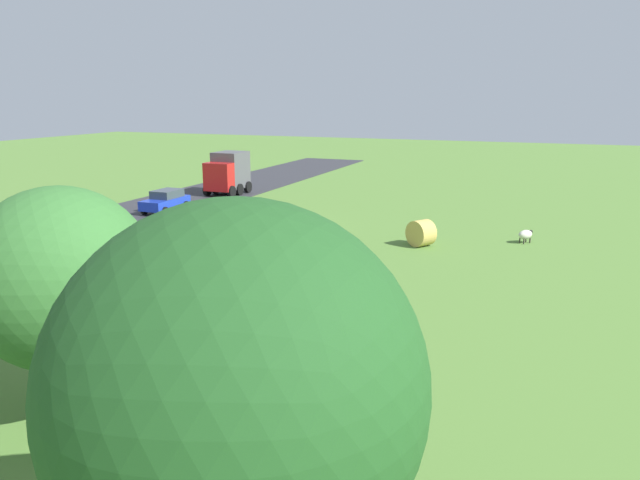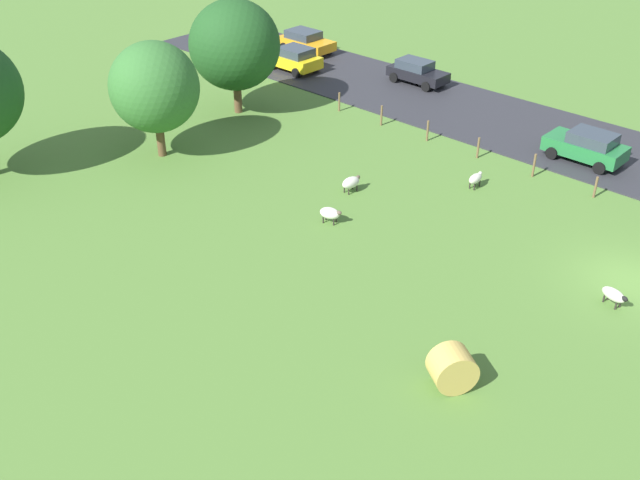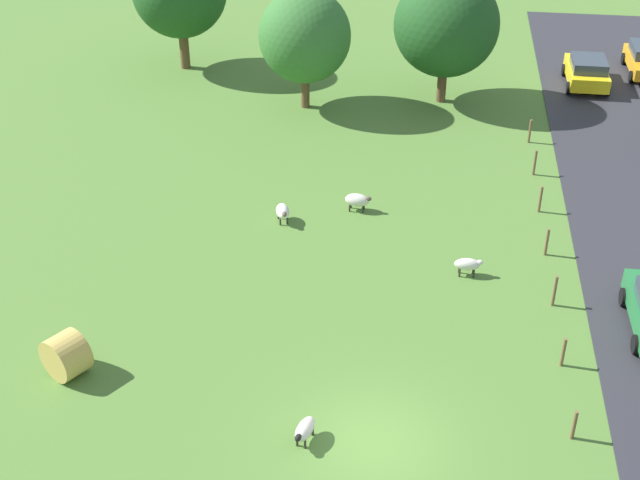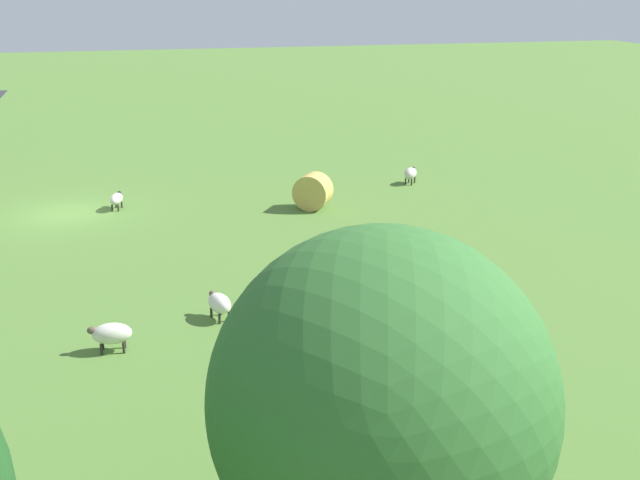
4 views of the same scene
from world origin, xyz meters
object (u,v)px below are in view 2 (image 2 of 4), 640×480
car_1 (306,41)px  tree_1 (154,87)px  sheep_0 (330,213)px  car_4 (294,58)px  car_3 (587,146)px  sheep_1 (614,295)px  car_0 (417,72)px  sheep_3 (476,179)px  hay_bale_0 (452,368)px  tree_2 (235,45)px  sheep_2 (351,183)px

car_1 → tree_1: bearing=-159.3°
sheep_0 → car_1: size_ratio=0.26×
car_4 → tree_1: bearing=-162.6°
sheep_0 → car_3: size_ratio=0.27×
sheep_1 → car_4: (11.12, 27.89, 0.45)m
car_0 → car_4: car_4 is taller
sheep_3 → hay_bale_0: 14.49m
car_0 → car_4: bearing=114.9°
hay_bale_0 → car_0: 29.00m
sheep_0 → car_3: car_3 is taller
sheep_0 → car_0: car_0 is taller
sheep_1 → car_4: bearing=68.3°
tree_2 → sheep_0: bearing=-115.2°
hay_bale_0 → tree_2: tree_2 is taller
sheep_1 → tree_2: (3.45, 24.99, 3.62)m
hay_bale_0 → car_1: (22.52, 28.24, 0.13)m
hay_bale_0 → car_1: size_ratio=0.35×
sheep_3 → sheep_2: bearing=137.4°
car_0 → car_1: (-0.07, 10.05, 0.02)m
sheep_0 → sheep_1: size_ratio=0.95×
sheep_2 → tree_2: tree_2 is taller
hay_bale_0 → car_3: 19.49m
sheep_0 → sheep_1: 12.26m
tree_2 → car_3: bearing=-67.6°
sheep_0 → sheep_2: (2.90, 1.28, 0.01)m
sheep_2 → car_0: size_ratio=0.28×
tree_2 → sheep_2: bearing=-105.4°
car_4 → tree_2: bearing=-159.3°
hay_bale_0 → tree_2: 25.91m
sheep_3 → car_1: size_ratio=0.26×
tree_1 → car_0: bearing=-10.0°
sheep_2 → tree_2: bearing=74.6°
hay_bale_0 → tree_1: 22.06m
car_4 → car_3: bearing=-90.1°
sheep_0 → sheep_3: size_ratio=1.03×
car_1 → car_4: bearing=-147.3°
car_3 → tree_1: bearing=130.8°
tree_2 → car_4: size_ratio=1.71×
sheep_1 → sheep_3: size_ratio=1.08×
sheep_0 → sheep_2: size_ratio=0.97×
sheep_2 → tree_1: (-3.66, 10.08, 3.26)m
car_1 → car_4: size_ratio=1.07×
sheep_0 → tree_2: bearing=64.8°
sheep_2 → tree_2: 12.69m
tree_2 → car_3: 20.21m
car_3 → sheep_0: bearing=158.5°
hay_bale_0 → sheep_2: bearing=54.5°
sheep_0 → sheep_1: (2.67, -11.97, -0.03)m
sheep_0 → car_3: bearing=-21.5°
sheep_2 → sheep_3: sheep_2 is taller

